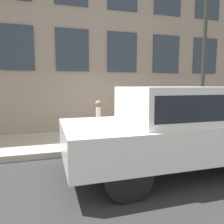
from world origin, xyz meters
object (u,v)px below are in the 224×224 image
object	(u,v)px
person	(98,117)
street_lamp	(206,8)
fire_hydrant	(126,129)
parked_car_white_near	(180,124)

from	to	relation	value
person	street_lamp	distance (m)	4.79
fire_hydrant	person	world-z (taller)	person
person	parked_car_white_near	world-z (taller)	parked_car_white_near
person	parked_car_white_near	distance (m)	2.56
fire_hydrant	street_lamp	distance (m)	4.57
fire_hydrant	person	size ratio (longest dim) A/B	0.62
person	parked_car_white_near	size ratio (longest dim) A/B	0.25
parked_car_white_near	fire_hydrant	bearing A→B (deg)	15.87
fire_hydrant	parked_car_white_near	world-z (taller)	parked_car_white_near
street_lamp	fire_hydrant	bearing A→B (deg)	94.31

